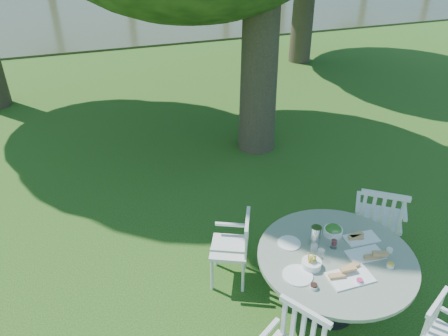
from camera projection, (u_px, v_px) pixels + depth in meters
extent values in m
plane|color=#15380B|center=(229.00, 231.00, 5.72)|extent=(140.00, 140.00, 0.00)
cylinder|color=black|center=(328.00, 307.00, 4.61)|extent=(0.56, 0.56, 0.04)
cylinder|color=black|center=(332.00, 283.00, 4.43)|extent=(0.12, 0.12, 0.66)
cylinder|color=gray|center=(336.00, 258.00, 4.25)|extent=(1.54, 1.54, 0.04)
cylinder|color=silver|center=(393.00, 230.00, 5.35)|extent=(0.04, 0.04, 0.50)
cylinder|color=silver|center=(356.00, 223.00, 5.47)|extent=(0.04, 0.04, 0.50)
cylinder|color=silver|center=(394.00, 251.00, 5.02)|extent=(0.04, 0.04, 0.50)
cylinder|color=silver|center=(354.00, 243.00, 5.14)|extent=(0.04, 0.04, 0.50)
cube|color=silver|center=(378.00, 218.00, 5.11)|extent=(0.69, 0.68, 0.04)
cube|color=silver|center=(382.00, 213.00, 4.80)|extent=(0.44, 0.34, 0.51)
cylinder|color=silver|center=(216.00, 251.00, 5.07)|extent=(0.03, 0.03, 0.42)
cylinder|color=silver|center=(212.00, 275.00, 4.75)|extent=(0.03, 0.03, 0.42)
cylinder|color=silver|center=(245.00, 253.00, 5.04)|extent=(0.03, 0.03, 0.42)
cylinder|color=silver|center=(243.00, 277.00, 4.72)|extent=(0.03, 0.03, 0.42)
cube|color=silver|center=(229.00, 248.00, 4.78)|extent=(0.54, 0.56, 0.04)
cube|color=silver|center=(247.00, 235.00, 4.66)|extent=(0.22, 0.41, 0.43)
cube|color=silver|center=(303.00, 329.00, 3.56)|extent=(0.28, 0.42, 0.47)
cube|color=silver|center=(432.00, 318.00, 3.73)|extent=(0.39, 0.23, 0.43)
cube|color=white|center=(350.00, 277.00, 3.99)|extent=(0.41, 0.25, 0.02)
cube|color=white|center=(365.00, 254.00, 4.25)|extent=(0.36, 0.22, 0.01)
cube|color=white|center=(362.00, 239.00, 4.45)|extent=(0.35, 0.21, 0.01)
cylinder|color=white|center=(298.00, 275.00, 4.01)|extent=(0.28, 0.28, 0.01)
cylinder|color=white|center=(289.00, 243.00, 4.39)|extent=(0.23, 0.23, 0.01)
cylinder|color=white|center=(311.00, 264.00, 4.09)|extent=(0.19, 0.19, 0.07)
cylinder|color=white|center=(333.00, 232.00, 4.51)|extent=(0.20, 0.20, 0.07)
cylinder|color=silver|center=(316.00, 236.00, 4.34)|extent=(0.11, 0.11, 0.21)
cylinder|color=white|center=(335.00, 240.00, 4.30)|extent=(0.07, 0.07, 0.19)
cylinder|color=white|center=(314.00, 249.00, 4.24)|extent=(0.07, 0.07, 0.12)
cylinder|color=white|center=(321.00, 255.00, 4.17)|extent=(0.07, 0.07, 0.11)
cylinder|color=white|center=(359.00, 282.00, 3.93)|extent=(0.07, 0.07, 0.03)
cylinder|color=white|center=(390.00, 266.00, 4.10)|extent=(0.07, 0.07, 0.03)
cylinder|color=white|center=(389.00, 251.00, 4.29)|extent=(0.07, 0.07, 0.03)
cylinder|color=white|center=(314.00, 287.00, 3.87)|extent=(0.08, 0.08, 0.03)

